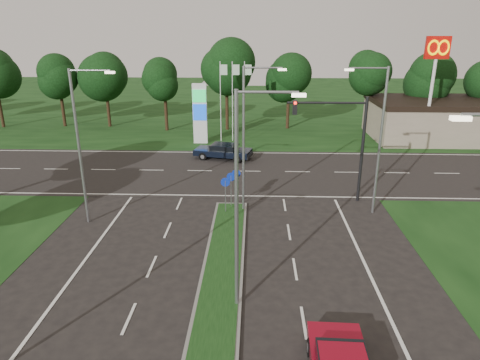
{
  "coord_description": "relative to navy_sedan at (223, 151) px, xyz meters",
  "views": [
    {
      "loc": [
        1.46,
        -9.16,
        10.99
      ],
      "look_at": [
        0.6,
        15.65,
        2.2
      ],
      "focal_mm": 32.0,
      "sensor_mm": 36.0,
      "label": 1
    }
  ],
  "objects": [
    {
      "name": "traffic_signal",
      "position": [
        8.5,
        -9.52,
        3.92
      ],
      "size": [
        5.1,
        0.42,
        7.0
      ],
      "color": "black",
      "rests_on": "ground"
    },
    {
      "name": "streetlight_right_far",
      "position": [
        10.11,
        -11.51,
        4.35
      ],
      "size": [
        2.53,
        0.22,
        9.0
      ],
      "rotation": [
        0.0,
        0.0,
        3.14
      ],
      "color": "gray",
      "rests_on": "ground"
    },
    {
      "name": "commercial_building",
      "position": [
        23.31,
        8.49,
        1.27
      ],
      "size": [
        16.0,
        9.0,
        4.0
      ],
      "primitive_type": "cube",
      "color": "gray",
      "rests_on": "ground"
    },
    {
      "name": "navy_sedan",
      "position": [
        0.0,
        0.0,
        0.0
      ],
      "size": [
        5.28,
        3.13,
        1.36
      ],
      "rotation": [
        0.0,
        0.0,
        1.33
      ],
      "color": "black",
      "rests_on": "ground"
    },
    {
      "name": "streetlight_median_far",
      "position": [
        2.31,
        -11.51,
        4.35
      ],
      "size": [
        2.53,
        0.22,
        9.0
      ],
      "color": "gray",
      "rests_on": "ground"
    },
    {
      "name": "streetlight_median_near",
      "position": [
        2.31,
        -21.51,
        4.35
      ],
      "size": [
        2.53,
        0.22,
        9.0
      ],
      "color": "gray",
      "rests_on": "ground"
    },
    {
      "name": "streetlight_left_far",
      "position": [
        -6.99,
        -13.51,
        4.35
      ],
      "size": [
        2.53,
        0.22,
        9.0
      ],
      "color": "gray",
      "rests_on": "ground"
    },
    {
      "name": "verge_far",
      "position": [
        1.31,
        27.49,
        -0.73
      ],
      "size": [
        160.0,
        50.0,
        0.02
      ],
      "primitive_type": "cube",
      "color": "black",
      "rests_on": "ground"
    },
    {
      "name": "median_kerb",
      "position": [
        1.31,
        -23.51,
        -0.67
      ],
      "size": [
        2.0,
        26.0,
        0.12
      ],
      "primitive_type": "cube",
      "color": "slate",
      "rests_on": "ground"
    },
    {
      "name": "cross_road",
      "position": [
        1.31,
        -3.51,
        -0.73
      ],
      "size": [
        160.0,
        12.0,
        0.02
      ],
      "primitive_type": "cube",
      "color": "black",
      "rests_on": "ground"
    },
    {
      "name": "gas_pylon",
      "position": [
        -2.48,
        5.53,
        2.47
      ],
      "size": [
        5.8,
        1.26,
        8.0
      ],
      "color": "silver",
      "rests_on": "ground"
    },
    {
      "name": "treeline_far",
      "position": [
        1.41,
        12.42,
        6.1
      ],
      "size": [
        6.0,
        6.0,
        9.9
      ],
      "color": "black",
      "rests_on": "ground"
    },
    {
      "name": "median_signs",
      "position": [
        1.31,
        -11.11,
        0.98
      ],
      "size": [
        1.16,
        1.76,
        2.38
      ],
      "color": "gray",
      "rests_on": "ground"
    },
    {
      "name": "mcdonalds_sign",
      "position": [
        19.31,
        4.46,
        7.26
      ],
      "size": [
        2.2,
        0.47,
        10.4
      ],
      "color": "silver",
      "rests_on": "ground"
    }
  ]
}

